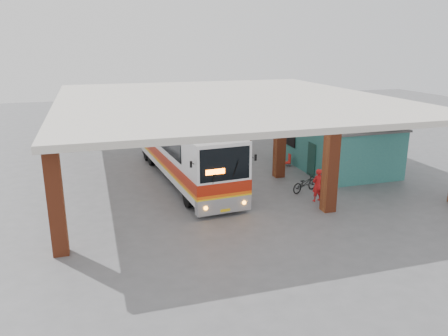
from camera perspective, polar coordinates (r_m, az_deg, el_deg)
name	(u,v)px	position (r m, az deg, el deg)	size (l,w,h in m)	color
ground	(250,197)	(23.82, 3.45, -3.79)	(90.00, 90.00, 0.00)	#515154
brick_columns	(245,138)	(28.21, 2.71, 3.99)	(20.10, 21.60, 4.35)	brown
canopy_roof	(224,99)	(28.93, 0.00, 8.99)	(21.00, 23.00, 0.30)	beige
shop_building	(335,144)	(30.05, 14.32, 3.07)	(5.20, 8.20, 3.11)	#2A696A
coach_bus	(184,149)	(26.39, -5.19, 2.51)	(3.86, 13.44, 3.86)	white
motorcycle	(305,183)	(24.87, 10.51, -1.99)	(0.65, 1.86, 0.98)	black
pedestrian	(317,185)	(23.43, 12.10, -2.20)	(0.64, 0.42, 1.77)	red
red_chair	(288,161)	(29.83, 8.38, 0.97)	(0.49, 0.49, 0.84)	red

